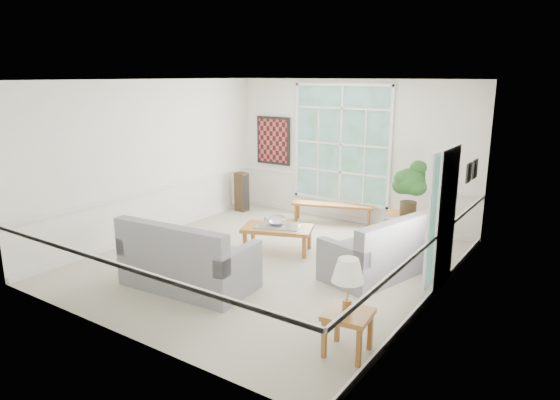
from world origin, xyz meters
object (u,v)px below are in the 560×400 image
object	(u,v)px
loveseat_right	(378,245)
loveseat_front	(189,253)
coffee_table	(278,239)
end_table	(403,230)
side_table	(348,333)

from	to	relation	value
loveseat_right	loveseat_front	xyz separation A→B (m)	(-2.14, -2.00, 0.04)
loveseat_right	coffee_table	distance (m)	1.92
loveseat_right	end_table	world-z (taller)	loveseat_right
coffee_table	side_table	bearing A→B (deg)	-63.41
loveseat_front	end_table	size ratio (longest dim) A/B	3.18
loveseat_right	loveseat_front	distance (m)	2.92
end_table	side_table	distance (m)	3.94
loveseat_front	coffee_table	bearing A→B (deg)	78.67
coffee_table	end_table	bearing A→B (deg)	19.50
side_table	loveseat_right	bearing A→B (deg)	105.64
loveseat_right	side_table	xyz separation A→B (m)	(0.66, -2.37, -0.23)
end_table	side_table	xyz separation A→B (m)	(0.80, -3.86, -0.05)
loveseat_front	coffee_table	xyz separation A→B (m)	(0.23, 1.98, -0.30)
loveseat_right	side_table	size ratio (longest dim) A/B	3.52
end_table	side_table	world-z (taller)	end_table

